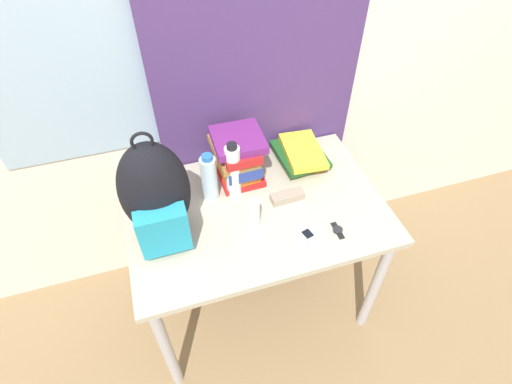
{
  "coord_description": "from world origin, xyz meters",
  "views": [
    {
      "loc": [
        -0.36,
        -0.74,
        2.09
      ],
      "look_at": [
        0.0,
        0.38,
        0.87
      ],
      "focal_mm": 28.0,
      "sensor_mm": 36.0,
      "label": 1
    }
  ],
  "objects_px": {
    "backpack": "(156,194)",
    "book_stack_center": "(301,154)",
    "sunscreen_bottle": "(254,212)",
    "sports_bottle": "(233,170)",
    "sunglasses_case": "(287,197)",
    "water_bottle": "(209,178)",
    "book_stack_left": "(237,155)",
    "wristwatch": "(338,230)",
    "cell_phone": "(307,235)"
  },
  "relations": [
    {
      "from": "cell_phone",
      "to": "wristwatch",
      "type": "xyz_separation_m",
      "value": [
        0.13,
        -0.01,
        -0.0
      ]
    },
    {
      "from": "sunscreen_bottle",
      "to": "wristwatch",
      "type": "distance_m",
      "value": 0.36
    },
    {
      "from": "sunscreen_bottle",
      "to": "sunglasses_case",
      "type": "height_order",
      "value": "sunscreen_bottle"
    },
    {
      "from": "book_stack_left",
      "to": "water_bottle",
      "type": "height_order",
      "value": "water_bottle"
    },
    {
      "from": "book_stack_left",
      "to": "sunglasses_case",
      "type": "relative_size",
      "value": 1.9
    },
    {
      "from": "water_bottle",
      "to": "sports_bottle",
      "type": "height_order",
      "value": "sports_bottle"
    },
    {
      "from": "sunscreen_bottle",
      "to": "sunglasses_case",
      "type": "distance_m",
      "value": 0.21
    },
    {
      "from": "sports_bottle",
      "to": "cell_phone",
      "type": "relative_size",
      "value": 2.66
    },
    {
      "from": "wristwatch",
      "to": "sunglasses_case",
      "type": "bearing_deg",
      "value": 120.56
    },
    {
      "from": "book_stack_center",
      "to": "sunscreen_bottle",
      "type": "distance_m",
      "value": 0.46
    },
    {
      "from": "backpack",
      "to": "book_stack_center",
      "type": "xyz_separation_m",
      "value": [
        0.71,
        0.23,
        -0.17
      ]
    },
    {
      "from": "sports_bottle",
      "to": "sunscreen_bottle",
      "type": "bearing_deg",
      "value": -81.05
    },
    {
      "from": "book_stack_center",
      "to": "water_bottle",
      "type": "distance_m",
      "value": 0.49
    },
    {
      "from": "backpack",
      "to": "sunscreen_bottle",
      "type": "xyz_separation_m",
      "value": [
        0.37,
        -0.08,
        -0.15
      ]
    },
    {
      "from": "backpack",
      "to": "sunscreen_bottle",
      "type": "relative_size",
      "value": 3.3
    },
    {
      "from": "backpack",
      "to": "book_stack_center",
      "type": "distance_m",
      "value": 0.76
    },
    {
      "from": "sunglasses_case",
      "to": "backpack",
      "type": "bearing_deg",
      "value": -179.16
    },
    {
      "from": "water_bottle",
      "to": "wristwatch",
      "type": "xyz_separation_m",
      "value": [
        0.46,
        -0.36,
        -0.11
      ]
    },
    {
      "from": "water_bottle",
      "to": "book_stack_left",
      "type": "bearing_deg",
      "value": 31.84
    },
    {
      "from": "sunglasses_case",
      "to": "sunscreen_bottle",
      "type": "bearing_deg",
      "value": -154.2
    },
    {
      "from": "cell_phone",
      "to": "wristwatch",
      "type": "bearing_deg",
      "value": -5.44
    },
    {
      "from": "backpack",
      "to": "sunglasses_case",
      "type": "height_order",
      "value": "backpack"
    },
    {
      "from": "book_stack_center",
      "to": "sunglasses_case",
      "type": "distance_m",
      "value": 0.27
    },
    {
      "from": "book_stack_left",
      "to": "cell_phone",
      "type": "distance_m",
      "value": 0.49
    },
    {
      "from": "sunscreen_bottle",
      "to": "backpack",
      "type": "bearing_deg",
      "value": 167.8
    },
    {
      "from": "water_bottle",
      "to": "book_stack_center",
      "type": "bearing_deg",
      "value": 11.62
    },
    {
      "from": "wristwatch",
      "to": "sunscreen_bottle",
      "type": "bearing_deg",
      "value": 155.61
    },
    {
      "from": "book_stack_left",
      "to": "book_stack_center",
      "type": "relative_size",
      "value": 0.97
    },
    {
      "from": "book_stack_left",
      "to": "book_stack_center",
      "type": "height_order",
      "value": "book_stack_left"
    },
    {
      "from": "water_bottle",
      "to": "cell_phone",
      "type": "relative_size",
      "value": 2.3
    },
    {
      "from": "sunscreen_bottle",
      "to": "water_bottle",
      "type": "bearing_deg",
      "value": 123.1
    },
    {
      "from": "backpack",
      "to": "book_stack_center",
      "type": "bearing_deg",
      "value": 18.05
    },
    {
      "from": "sports_bottle",
      "to": "sunglasses_case",
      "type": "relative_size",
      "value": 1.84
    },
    {
      "from": "sunglasses_case",
      "to": "wristwatch",
      "type": "bearing_deg",
      "value": -59.44
    },
    {
      "from": "cell_phone",
      "to": "wristwatch",
      "type": "height_order",
      "value": "cell_phone"
    },
    {
      "from": "book_stack_left",
      "to": "cell_phone",
      "type": "xyz_separation_m",
      "value": [
        0.17,
        -0.44,
        -0.12
      ]
    },
    {
      "from": "water_bottle",
      "to": "sports_bottle",
      "type": "relative_size",
      "value": 0.86
    },
    {
      "from": "sunglasses_case",
      "to": "water_bottle",
      "type": "bearing_deg",
      "value": 158.79
    },
    {
      "from": "backpack",
      "to": "book_stack_left",
      "type": "height_order",
      "value": "backpack"
    },
    {
      "from": "sports_bottle",
      "to": "book_stack_left",
      "type": "bearing_deg",
      "value": 65.69
    },
    {
      "from": "sunscreen_bottle",
      "to": "book_stack_left",
      "type": "bearing_deg",
      "value": 87.55
    },
    {
      "from": "backpack",
      "to": "wristwatch",
      "type": "bearing_deg",
      "value": -18.07
    },
    {
      "from": "sports_bottle",
      "to": "sunscreen_bottle",
      "type": "xyz_separation_m",
      "value": [
        0.03,
        -0.21,
        -0.06
      ]
    },
    {
      "from": "sports_bottle",
      "to": "wristwatch",
      "type": "bearing_deg",
      "value": -44.89
    },
    {
      "from": "backpack",
      "to": "sunglasses_case",
      "type": "relative_size",
      "value": 3.31
    },
    {
      "from": "book_stack_center",
      "to": "sunscreen_bottle",
      "type": "xyz_separation_m",
      "value": [
        -0.34,
        -0.31,
        0.03
      ]
    },
    {
      "from": "sports_bottle",
      "to": "cell_phone",
      "type": "height_order",
      "value": "sports_bottle"
    },
    {
      "from": "book_stack_center",
      "to": "water_bottle",
      "type": "height_order",
      "value": "water_bottle"
    },
    {
      "from": "water_bottle",
      "to": "cell_phone",
      "type": "height_order",
      "value": "water_bottle"
    },
    {
      "from": "sunscreen_bottle",
      "to": "sports_bottle",
      "type": "bearing_deg",
      "value": 98.95
    }
  ]
}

